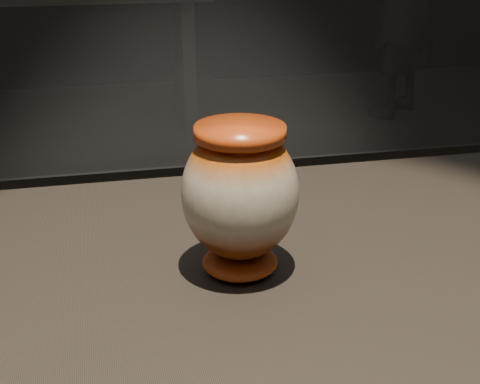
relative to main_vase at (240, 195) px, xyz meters
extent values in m
cube|color=black|center=(-0.16, -0.04, -0.13)|extent=(2.00, 0.80, 0.05)
ellipsoid|color=#692909|center=(0.00, 0.00, -0.10)|extent=(0.12, 0.12, 0.03)
ellipsoid|color=beige|center=(0.00, 0.00, 0.00)|extent=(0.18, 0.18, 0.17)
cylinder|color=#D35A13|center=(0.00, 0.00, 0.08)|extent=(0.13, 0.13, 0.02)
cube|color=black|center=(0.43, 3.66, -0.58)|extent=(0.08, 0.50, 0.85)
camera|label=1|loc=(-0.17, -0.76, 0.33)|focal=50.00mm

